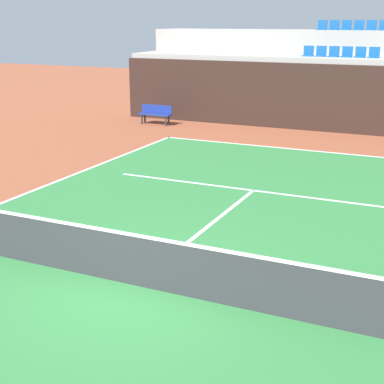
# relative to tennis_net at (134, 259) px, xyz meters

# --- Properties ---
(ground_plane) EXTENTS (80.00, 80.00, 0.00)m
(ground_plane) POSITION_rel_tennis_net_xyz_m (0.00, 0.00, -0.51)
(ground_plane) COLOR brown
(court_surface) EXTENTS (11.00, 24.00, 0.01)m
(court_surface) POSITION_rel_tennis_net_xyz_m (0.00, 0.00, -0.50)
(court_surface) COLOR #2D7238
(court_surface) RESTS_ON ground_plane
(baseline_far) EXTENTS (11.00, 0.10, 0.00)m
(baseline_far) POSITION_rel_tennis_net_xyz_m (0.00, 11.95, -0.50)
(baseline_far) COLOR white
(baseline_far) RESTS_ON court_surface
(service_line_far) EXTENTS (8.26, 0.10, 0.00)m
(service_line_far) POSITION_rel_tennis_net_xyz_m (0.00, 6.40, -0.50)
(service_line_far) COLOR white
(service_line_far) RESTS_ON court_surface
(centre_service_line) EXTENTS (0.10, 6.40, 0.00)m
(centre_service_line) POSITION_rel_tennis_net_xyz_m (0.00, 3.20, -0.50)
(centre_service_line) COLOR white
(centre_service_line) RESTS_ON court_surface
(back_wall) EXTENTS (18.92, 0.30, 2.74)m
(back_wall) POSITION_rel_tennis_net_xyz_m (0.00, 15.91, 0.86)
(back_wall) COLOR black
(back_wall) RESTS_ON ground_plane
(stands_tier_lower) EXTENTS (18.92, 2.40, 2.96)m
(stands_tier_lower) POSITION_rel_tennis_net_xyz_m (0.00, 17.26, 0.97)
(stands_tier_lower) COLOR #9E9E99
(stands_tier_lower) RESTS_ON ground_plane
(stands_tier_upper) EXTENTS (18.92, 2.40, 4.01)m
(stands_tier_upper) POSITION_rel_tennis_net_xyz_m (0.00, 19.66, 1.50)
(stands_tier_upper) COLOR #9E9E99
(stands_tier_upper) RESTS_ON ground_plane
(seating_row_lower) EXTENTS (3.20, 0.44, 0.44)m
(seating_row_lower) POSITION_rel_tennis_net_xyz_m (0.00, 17.36, 2.57)
(seating_row_lower) COLOR #145193
(seating_row_lower) RESTS_ON stands_tier_lower
(seating_row_upper) EXTENTS (3.20, 0.44, 0.44)m
(seating_row_upper) POSITION_rel_tennis_net_xyz_m (0.00, 19.76, 3.63)
(seating_row_upper) COLOR #145193
(seating_row_upper) RESTS_ON stands_tier_upper
(tennis_net) EXTENTS (11.08, 0.08, 1.07)m
(tennis_net) POSITION_rel_tennis_net_xyz_m (0.00, 0.00, 0.00)
(tennis_net) COLOR black
(tennis_net) RESTS_ON court_surface
(player_bench) EXTENTS (1.50, 0.40, 0.85)m
(player_bench) POSITION_rel_tennis_net_xyz_m (-7.34, 14.41, -0.00)
(player_bench) COLOR navy
(player_bench) RESTS_ON ground_plane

